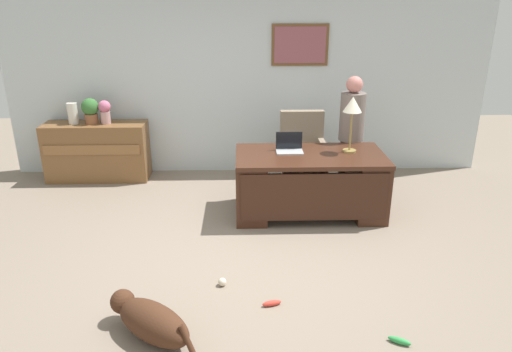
# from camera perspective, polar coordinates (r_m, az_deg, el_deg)

# --- Properties ---
(ground_plane) EXTENTS (12.00, 12.00, 0.00)m
(ground_plane) POSITION_cam_1_polar(r_m,az_deg,el_deg) (5.00, -0.45, -9.30)
(ground_plane) COLOR gray
(back_wall) EXTENTS (7.00, 0.16, 2.70)m
(back_wall) POSITION_cam_1_polar(r_m,az_deg,el_deg) (7.02, -0.90, 11.37)
(back_wall) COLOR silver
(back_wall) RESTS_ON ground_plane
(desk) EXTENTS (1.77, 0.93, 0.76)m
(desk) POSITION_cam_1_polar(r_m,az_deg,el_deg) (5.74, 6.49, -0.74)
(desk) COLOR #422316
(desk) RESTS_ON ground_plane
(credenza) EXTENTS (1.44, 0.50, 0.83)m
(credenza) POSITION_cam_1_polar(r_m,az_deg,el_deg) (7.22, -18.62, 2.85)
(credenza) COLOR brown
(credenza) RESTS_ON ground_plane
(armchair) EXTENTS (0.60, 0.59, 1.05)m
(armchair) POSITION_cam_1_polar(r_m,az_deg,el_deg) (6.54, 5.62, 2.62)
(armchair) COLOR gray
(armchair) RESTS_ON ground_plane
(person_standing) EXTENTS (0.32, 0.32, 1.59)m
(person_standing) POSITION_cam_1_polar(r_m,az_deg,el_deg) (6.30, 11.39, 4.79)
(person_standing) COLOR #262323
(person_standing) RESTS_ON ground_plane
(dog_lying) EXTENTS (0.76, 0.68, 0.30)m
(dog_lying) POSITION_cam_1_polar(r_m,az_deg,el_deg) (3.93, -12.70, -16.64)
(dog_lying) COLOR #472819
(dog_lying) RESTS_ON ground_plane
(laptop) EXTENTS (0.32, 0.22, 0.22)m
(laptop) POSITION_cam_1_polar(r_m,az_deg,el_deg) (5.72, 4.05, 3.55)
(laptop) COLOR #B2B5BA
(laptop) RESTS_ON desk
(desk_lamp) EXTENTS (0.22, 0.22, 0.67)m
(desk_lamp) POSITION_cam_1_polar(r_m,az_deg,el_deg) (5.67, 11.58, 8.04)
(desk_lamp) COLOR #9E8447
(desk_lamp) RESTS_ON desk
(vase_with_flowers) EXTENTS (0.17, 0.17, 0.33)m
(vase_with_flowers) POSITION_cam_1_polar(r_m,az_deg,el_deg) (7.02, -17.81, 7.51)
(vase_with_flowers) COLOR #C8999D
(vase_with_flowers) RESTS_ON credenza
(vase_empty) EXTENTS (0.14, 0.14, 0.30)m
(vase_empty) POSITION_cam_1_polar(r_m,az_deg,el_deg) (7.16, -21.28, 7.07)
(vase_empty) COLOR silver
(vase_empty) RESTS_ON credenza
(potted_plant) EXTENTS (0.24, 0.24, 0.36)m
(potted_plant) POSITION_cam_1_polar(r_m,az_deg,el_deg) (7.07, -19.40, 7.56)
(potted_plant) COLOR brown
(potted_plant) RESTS_ON credenza
(dog_toy_ball) EXTENTS (0.08, 0.08, 0.08)m
(dog_toy_ball) POSITION_cam_1_polar(r_m,az_deg,el_deg) (4.49, -4.11, -12.66)
(dog_toy_ball) COLOR beige
(dog_toy_ball) RESTS_ON ground_plane
(dog_toy_bone) EXTENTS (0.18, 0.09, 0.05)m
(dog_toy_bone) POSITION_cam_1_polar(r_m,az_deg,el_deg) (4.24, 1.92, -15.11)
(dog_toy_bone) COLOR #E53F33
(dog_toy_bone) RESTS_ON ground_plane
(dog_toy_plush) EXTENTS (0.18, 0.13, 0.05)m
(dog_toy_plush) POSITION_cam_1_polar(r_m,az_deg,el_deg) (4.01, 16.96, -18.53)
(dog_toy_plush) COLOR green
(dog_toy_plush) RESTS_ON ground_plane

